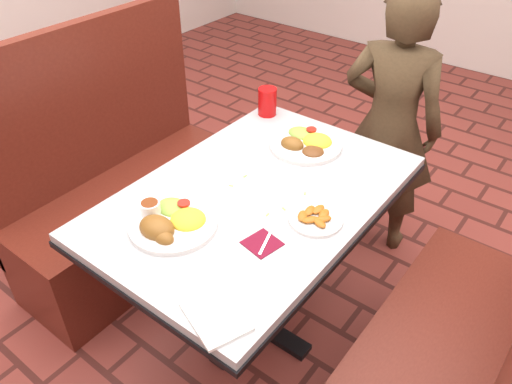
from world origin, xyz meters
TOP-DOWN VIEW (x-y plane):
  - dining_table at (0.00, 0.00)m, footprint 0.81×1.21m
  - booth_bench_left at (-0.80, 0.00)m, footprint 0.47×1.20m
  - booth_bench_right at (0.80, 0.00)m, footprint 0.47×1.20m
  - diner_person at (0.12, 0.89)m, footprint 0.53×0.39m
  - near_dinner_plate at (-0.11, -0.32)m, footprint 0.30×0.30m
  - far_dinner_plate at (-0.03, 0.38)m, footprint 0.30×0.30m
  - plantain_plate at (0.26, -0.01)m, footprint 0.19×0.19m
  - maroon_napkin at (0.19, -0.21)m, footprint 0.12×0.12m
  - spoon_utensil at (0.19, -0.20)m, footprint 0.05×0.11m
  - red_tumbler at (-0.33, 0.51)m, footprint 0.08×0.08m
  - paper_napkin at (0.26, -0.52)m, footprint 0.22×0.19m
  - knife_utensil at (-0.10, -0.36)m, footprint 0.03×0.17m
  - fork_utensil at (-0.09, -0.36)m, footprint 0.05×0.15m
  - lettuce_shreds at (0.04, 0.06)m, footprint 0.28×0.32m

SIDE VIEW (x-z plane):
  - booth_bench_left at x=-0.80m, z-range -0.26..0.92m
  - booth_bench_right at x=0.80m, z-range -0.26..0.92m
  - dining_table at x=0.00m, z-range 0.28..1.03m
  - diner_person at x=0.12m, z-range 0.00..1.34m
  - lettuce_shreds at x=0.04m, z-range 0.75..0.75m
  - maroon_napkin at x=0.19m, z-range 0.75..0.75m
  - spoon_utensil at x=0.19m, z-range 0.75..0.76m
  - paper_napkin at x=0.26m, z-range 0.75..0.76m
  - knife_utensil at x=-0.10m, z-range 0.76..0.76m
  - fork_utensil at x=-0.09m, z-range 0.76..0.76m
  - plantain_plate at x=0.26m, z-range 0.75..0.78m
  - far_dinner_plate at x=-0.03m, z-range 0.74..0.82m
  - near_dinner_plate at x=-0.11m, z-range 0.74..0.83m
  - red_tumbler at x=-0.33m, z-range 0.75..0.88m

